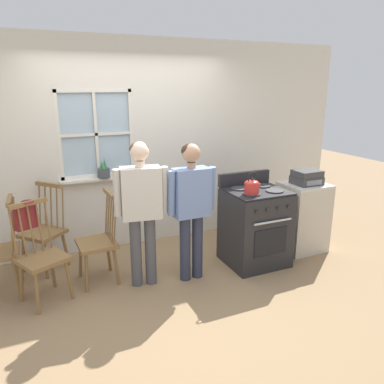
% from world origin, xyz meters
% --- Properties ---
extents(ground_plane, '(16.00, 16.00, 0.00)m').
position_xyz_m(ground_plane, '(0.00, 0.00, 0.00)').
color(ground_plane, '#937551').
extents(wall_back, '(6.40, 0.16, 2.70)m').
position_xyz_m(wall_back, '(0.02, 1.40, 1.34)').
color(wall_back, silver).
rests_on(wall_back, ground_plane).
extents(chair_by_window, '(0.55, 0.54, 1.02)m').
position_xyz_m(chair_by_window, '(-1.24, 0.35, 0.46)').
color(chair_by_window, olive).
rests_on(chair_by_window, ground_plane).
extents(chair_near_wall, '(0.42, 0.44, 1.02)m').
position_xyz_m(chair_near_wall, '(-0.65, 0.50, 0.46)').
color(chair_near_wall, olive).
rests_on(chair_near_wall, ground_plane).
extents(chair_center_cluster, '(0.58, 0.58, 1.02)m').
position_xyz_m(chair_center_cluster, '(-1.18, 1.06, 0.46)').
color(chair_center_cluster, olive).
rests_on(chair_center_cluster, ground_plane).
extents(chair_near_stove, '(0.42, 0.44, 1.02)m').
position_xyz_m(chair_near_stove, '(-1.62, 0.67, 0.46)').
color(chair_near_stove, olive).
rests_on(chair_near_stove, ground_plane).
extents(person_elderly_left, '(0.57, 0.27, 1.57)m').
position_xyz_m(person_elderly_left, '(-0.23, 0.24, 0.95)').
color(person_elderly_left, '#4C4C51').
rests_on(person_elderly_left, ground_plane).
extents(person_teen_center, '(0.54, 0.22, 1.53)m').
position_xyz_m(person_teen_center, '(0.30, 0.15, 0.92)').
color(person_teen_center, '#2D3347').
rests_on(person_teen_center, ground_plane).
extents(stove, '(0.70, 0.68, 1.08)m').
position_xyz_m(stove, '(1.16, 0.20, 0.47)').
color(stove, '#232326').
rests_on(stove, ground_plane).
extents(kettle, '(0.21, 0.17, 0.25)m').
position_xyz_m(kettle, '(1.01, 0.06, 1.02)').
color(kettle, red).
rests_on(kettle, stove).
extents(potted_plant, '(0.15, 0.15, 0.27)m').
position_xyz_m(potted_plant, '(-0.40, 1.31, 1.06)').
color(potted_plant, '#42474C').
rests_on(potted_plant, wall_back).
extents(handbag, '(0.24, 0.24, 0.31)m').
position_xyz_m(handbag, '(-1.34, 0.56, 0.85)').
color(handbag, maroon).
rests_on(handbag, chair_by_window).
extents(side_counter, '(0.55, 0.50, 0.90)m').
position_xyz_m(side_counter, '(1.95, 0.28, 0.45)').
color(side_counter, beige).
rests_on(side_counter, ground_plane).
extents(stereo, '(0.34, 0.29, 0.18)m').
position_xyz_m(stereo, '(1.95, 0.25, 0.99)').
color(stereo, '#38383A').
rests_on(stereo, side_counter).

